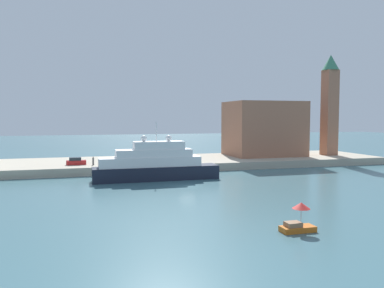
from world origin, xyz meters
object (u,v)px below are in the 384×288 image
large_yacht (155,165)px  bell_tower (330,101)px  harbor_building (264,129)px  parked_car (76,162)px  person_figure (93,161)px  mooring_bollard (198,161)px  small_motorboat (298,220)px

large_yacht → bell_tower: bell_tower is taller
harbor_building → bell_tower: size_ratio=0.70×
parked_car → harbor_building: bearing=9.2°
large_yacht → harbor_building: harbor_building is taller
harbor_building → parked_car: harbor_building is taller
bell_tower → person_figure: bell_tower is taller
parked_car → person_figure: bearing=-22.6°
mooring_bollard → harbor_building: bearing=29.6°
large_yacht → mooring_bollard: large_yacht is taller
bell_tower → person_figure: size_ratio=14.97×
large_yacht → bell_tower: (49.44, 17.45, 12.86)m
bell_tower → mooring_bollard: size_ratio=32.08×
harbor_building → person_figure: 44.53m
parked_car → mooring_bollard: parked_car is taller
mooring_bollard → parked_car: bearing=169.7°
person_figure → mooring_bollard: bearing=-8.3°
mooring_bollard → bell_tower: bearing=12.3°
harbor_building → person_figure: bearing=-168.3°
large_yacht → person_figure: 16.24m
large_yacht → harbor_building: 39.33m
large_yacht → parked_car: size_ratio=5.80×
small_motorboat → bell_tower: bell_tower is taller
small_motorboat → mooring_bollard: size_ratio=4.38×
large_yacht → bell_tower: bearing=19.4°
large_yacht → bell_tower: size_ratio=0.89×
large_yacht → person_figure: size_ratio=13.32×
small_motorboat → harbor_building: size_ratio=0.19×
mooring_bollard → small_motorboat: bearing=-94.1°
person_figure → mooring_bollard: 22.03m
harbor_building → parked_car: 47.63m
person_figure → bell_tower: bearing=4.9°
bell_tower → small_motorboat: bearing=-127.8°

